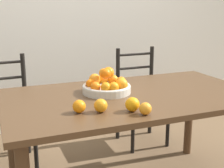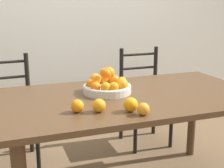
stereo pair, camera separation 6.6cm
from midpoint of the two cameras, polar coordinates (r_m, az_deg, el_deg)
The scene contains 9 objects.
wall_back at distance 3.51m, azimuth -8.03°, elevation 13.16°, with size 8.00×0.06×2.60m.
dining_table at distance 2.15m, azimuth 2.81°, elevation -4.28°, with size 1.72×0.98×0.77m.
fruit_bowl at distance 2.15m, azimuth -1.85°, elevation -0.26°, with size 0.33×0.33×0.18m.
orange_loose_0 at distance 1.73m, azimuth 5.04°, elevation -4.51°, with size 0.07×0.07×0.07m.
orange_loose_1 at distance 1.76m, azimuth -7.09°, elevation -4.09°, with size 0.07×0.07×0.07m.
orange_loose_2 at distance 1.76m, azimuth -3.15°, elevation -3.96°, with size 0.08×0.08×0.08m.
orange_loose_3 at distance 1.78m, azimuth 2.69°, elevation -3.74°, with size 0.08×0.08×0.08m.
chair_left at distance 2.82m, azimuth -19.45°, elevation -5.17°, with size 0.44×0.42×0.95m.
chair_right at distance 3.12m, azimuth 4.67°, elevation -2.49°, with size 0.42×0.40×0.95m.
Camera 1 is at (-0.89, -1.84, 1.36)m, focal length 50.00 mm.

